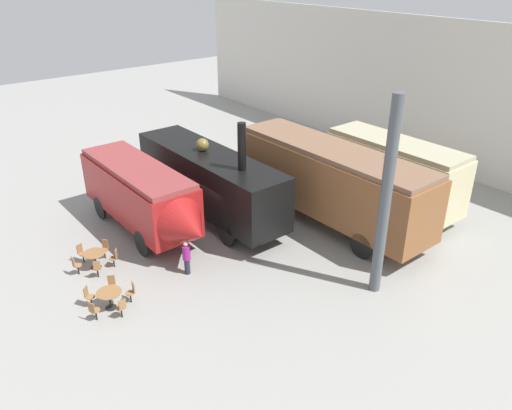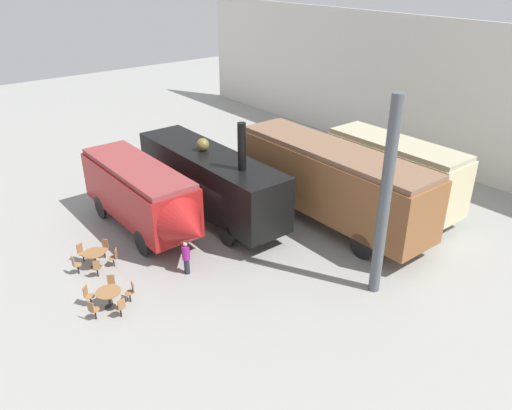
{
  "view_description": "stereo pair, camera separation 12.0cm",
  "coord_description": "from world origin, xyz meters",
  "px_view_note": "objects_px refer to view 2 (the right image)",
  "views": [
    {
      "loc": [
        17.91,
        -12.2,
        12.03
      ],
      "look_at": [
        1.55,
        1.0,
        1.6
      ],
      "focal_mm": 35.0,
      "sensor_mm": 36.0,
      "label": 1
    },
    {
      "loc": [
        17.99,
        -12.11,
        12.03
      ],
      "look_at": [
        1.55,
        1.0,
        1.6
      ],
      "focal_mm": 35.0,
      "sensor_mm": 36.0,
      "label": 2
    }
  ],
  "objects_px": {
    "cafe_table_mid": "(109,295)",
    "visitor_person": "(186,256)",
    "cafe_chair_0": "(75,264)",
    "streamlined_locomotive": "(145,196)",
    "cafe_table_near": "(94,255)",
    "passenger_coach_wooden": "(331,179)",
    "steam_locomotive": "(210,178)",
    "passenger_coach_vintage": "(394,171)"
  },
  "relations": [
    {
      "from": "cafe_table_near",
      "to": "visitor_person",
      "type": "distance_m",
      "value": 4.05
    },
    {
      "from": "streamlined_locomotive",
      "to": "visitor_person",
      "type": "bearing_deg",
      "value": -5.16
    },
    {
      "from": "visitor_person",
      "to": "passenger_coach_wooden",
      "type": "bearing_deg",
      "value": 86.29
    },
    {
      "from": "passenger_coach_wooden",
      "to": "steam_locomotive",
      "type": "height_order",
      "value": "steam_locomotive"
    },
    {
      "from": "streamlined_locomotive",
      "to": "cafe_table_near",
      "type": "relative_size",
      "value": 9.83
    },
    {
      "from": "passenger_coach_wooden",
      "to": "cafe_table_mid",
      "type": "height_order",
      "value": "passenger_coach_wooden"
    },
    {
      "from": "steam_locomotive",
      "to": "visitor_person",
      "type": "distance_m",
      "value": 5.55
    },
    {
      "from": "passenger_coach_wooden",
      "to": "steam_locomotive",
      "type": "bearing_deg",
      "value": -135.94
    },
    {
      "from": "steam_locomotive",
      "to": "cafe_chair_0",
      "type": "height_order",
      "value": "steam_locomotive"
    },
    {
      "from": "passenger_coach_wooden",
      "to": "streamlined_locomotive",
      "type": "height_order",
      "value": "passenger_coach_wooden"
    },
    {
      "from": "cafe_table_mid",
      "to": "cafe_chair_0",
      "type": "bearing_deg",
      "value": -176.97
    },
    {
      "from": "streamlined_locomotive",
      "to": "cafe_table_near",
      "type": "height_order",
      "value": "streamlined_locomotive"
    },
    {
      "from": "streamlined_locomotive",
      "to": "cafe_chair_0",
      "type": "height_order",
      "value": "streamlined_locomotive"
    },
    {
      "from": "cafe_chair_0",
      "to": "cafe_table_near",
      "type": "bearing_deg",
      "value": 0.0
    },
    {
      "from": "steam_locomotive",
      "to": "cafe_table_mid",
      "type": "height_order",
      "value": "steam_locomotive"
    },
    {
      "from": "steam_locomotive",
      "to": "cafe_table_near",
      "type": "bearing_deg",
      "value": -81.89
    },
    {
      "from": "passenger_coach_wooden",
      "to": "cafe_chair_0",
      "type": "xyz_separation_m",
      "value": [
        -3.38,
        -11.71,
        -1.85
      ]
    },
    {
      "from": "streamlined_locomotive",
      "to": "cafe_chair_0",
      "type": "distance_m",
      "value": 4.52
    },
    {
      "from": "steam_locomotive",
      "to": "cafe_table_mid",
      "type": "relative_size",
      "value": 10.43
    },
    {
      "from": "steam_locomotive",
      "to": "cafe_table_near",
      "type": "height_order",
      "value": "steam_locomotive"
    },
    {
      "from": "steam_locomotive",
      "to": "cafe_chair_0",
      "type": "distance_m",
      "value": 7.73
    },
    {
      "from": "streamlined_locomotive",
      "to": "visitor_person",
      "type": "distance_m",
      "value": 4.31
    },
    {
      "from": "visitor_person",
      "to": "cafe_chair_0",
      "type": "bearing_deg",
      "value": -127.75
    },
    {
      "from": "passenger_coach_wooden",
      "to": "cafe_table_mid",
      "type": "relative_size",
      "value": 11.38
    },
    {
      "from": "passenger_coach_wooden",
      "to": "steam_locomotive",
      "type": "distance_m",
      "value": 6.06
    },
    {
      "from": "steam_locomotive",
      "to": "visitor_person",
      "type": "bearing_deg",
      "value": -44.9
    },
    {
      "from": "cafe_table_mid",
      "to": "cafe_chair_0",
      "type": "distance_m",
      "value": 3.01
    },
    {
      "from": "streamlined_locomotive",
      "to": "visitor_person",
      "type": "height_order",
      "value": "streamlined_locomotive"
    },
    {
      "from": "passenger_coach_wooden",
      "to": "cafe_chair_0",
      "type": "distance_m",
      "value": 12.33
    },
    {
      "from": "cafe_table_mid",
      "to": "visitor_person",
      "type": "xyz_separation_m",
      "value": [
        -0.15,
        3.53,
        0.23
      ]
    },
    {
      "from": "cafe_table_near",
      "to": "cafe_table_mid",
      "type": "xyz_separation_m",
      "value": [
        3.03,
        -0.69,
        0.0
      ]
    },
    {
      "from": "steam_locomotive",
      "to": "streamlined_locomotive",
      "type": "xyz_separation_m",
      "value": [
        -0.3,
        -3.44,
        -0.08
      ]
    },
    {
      "from": "cafe_chair_0",
      "to": "visitor_person",
      "type": "xyz_separation_m",
      "value": [
        2.86,
        3.69,
        0.33
      ]
    },
    {
      "from": "passenger_coach_vintage",
      "to": "cafe_chair_0",
      "type": "distance_m",
      "value": 16.02
    },
    {
      "from": "cafe_table_near",
      "to": "cafe_chair_0",
      "type": "xyz_separation_m",
      "value": [
        0.02,
        -0.84,
        -0.09
      ]
    },
    {
      "from": "cafe_chair_0",
      "to": "cafe_table_mid",
      "type": "bearing_deg",
      "value": -88.31
    },
    {
      "from": "passenger_coach_wooden",
      "to": "cafe_chair_0",
      "type": "bearing_deg",
      "value": -106.09
    },
    {
      "from": "cafe_chair_0",
      "to": "visitor_person",
      "type": "relative_size",
      "value": 0.56
    },
    {
      "from": "steam_locomotive",
      "to": "visitor_person",
      "type": "height_order",
      "value": "steam_locomotive"
    },
    {
      "from": "cafe_table_near",
      "to": "streamlined_locomotive",
      "type": "bearing_deg",
      "value": 111.21
    },
    {
      "from": "steam_locomotive",
      "to": "cafe_table_near",
      "type": "distance_m",
      "value": 6.89
    },
    {
      "from": "passenger_coach_wooden",
      "to": "cafe_chair_0",
      "type": "relative_size",
      "value": 12.48
    }
  ]
}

